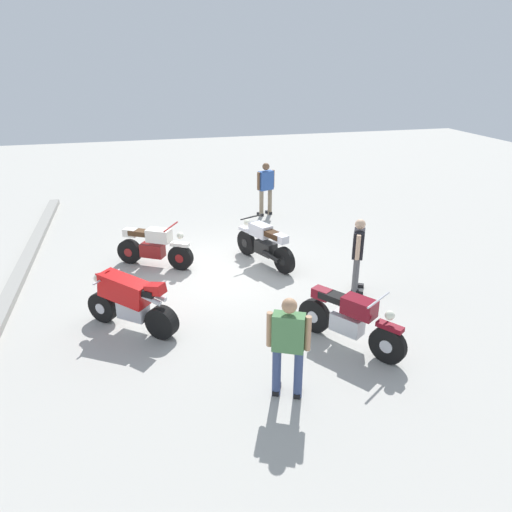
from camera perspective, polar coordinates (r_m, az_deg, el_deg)
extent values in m
plane|color=#ADAAA3|center=(11.19, -3.84, -1.93)|extent=(40.00, 40.00, 0.00)
cube|color=gray|center=(11.37, -27.32, -3.80)|extent=(14.00, 0.30, 0.15)
cylinder|color=black|center=(12.05, -1.16, 1.63)|extent=(0.63, 0.37, 0.64)
cylinder|color=black|center=(11.01, 3.40, -0.52)|extent=(0.63, 0.37, 0.64)
cylinder|color=black|center=(12.05, -1.16, 1.63)|extent=(0.26, 0.22, 0.22)
cylinder|color=black|center=(11.01, 3.40, -0.52)|extent=(0.26, 0.22, 0.22)
cube|color=black|center=(11.45, 1.18, 0.99)|extent=(0.63, 0.48, 0.32)
cube|color=silver|center=(11.45, 0.56, 3.14)|extent=(0.64, 0.52, 0.30)
cube|color=silver|center=(11.93, -1.17, 3.19)|extent=(0.47, 0.32, 0.08)
cube|color=#382314|center=(11.12, 2.02, 2.62)|extent=(0.65, 0.48, 0.12)
cube|color=silver|center=(10.91, 3.03, 2.09)|extent=(0.38, 0.33, 0.18)
cylinder|color=black|center=(11.08, 1.81, -0.06)|extent=(0.55, 0.32, 0.16)
cylinder|color=black|center=(11.61, -0.45, 4.73)|extent=(0.32, 0.66, 0.04)
sphere|color=silver|center=(11.84, -1.10, 4.07)|extent=(0.16, 0.16, 0.16)
cylinder|color=black|center=(11.35, -9.05, -0.17)|extent=(0.44, 0.60, 0.60)
cylinder|color=black|center=(11.96, -14.94, 0.54)|extent=(0.44, 0.60, 0.60)
cylinder|color=maroon|center=(11.35, -9.05, -0.17)|extent=(0.26, 0.27, 0.21)
cylinder|color=maroon|center=(11.96, -14.94, 0.54)|extent=(0.26, 0.27, 0.21)
cube|color=maroon|center=(11.62, -12.33, 0.68)|extent=(0.53, 0.62, 0.32)
cube|color=white|center=(11.39, -11.61, 2.44)|extent=(0.56, 0.64, 0.30)
cube|color=white|center=(11.22, -9.15, 1.38)|extent=(0.36, 0.46, 0.08)
cube|color=#4C331E|center=(11.59, -13.59, 2.73)|extent=(0.53, 0.65, 0.12)
cube|color=white|center=(11.74, -14.87, 2.76)|extent=(0.35, 0.39, 0.18)
cylinder|color=maroon|center=(11.96, -13.63, 0.95)|extent=(0.38, 0.53, 0.16)
cylinder|color=maroon|center=(11.16, -10.20, 3.49)|extent=(0.62, 0.39, 0.04)
sphere|color=silver|center=(11.13, -9.11, 2.43)|extent=(0.16, 0.16, 0.16)
cylinder|color=black|center=(8.19, 15.54, -10.29)|extent=(0.60, 0.46, 0.64)
cylinder|color=black|center=(8.78, 7.06, -7.14)|extent=(0.60, 0.46, 0.64)
cylinder|color=silver|center=(8.19, 15.54, -10.29)|extent=(0.26, 0.24, 0.22)
cylinder|color=silver|center=(8.78, 7.06, -7.14)|extent=(0.26, 0.24, 0.22)
cube|color=silver|center=(8.43, 10.89, -7.99)|extent=(0.62, 0.55, 0.32)
cube|color=maroon|center=(8.15, 12.30, -6.02)|extent=(0.64, 0.58, 0.30)
cube|color=maroon|center=(8.01, 15.81, -8.19)|extent=(0.45, 0.38, 0.08)
cube|color=black|center=(8.33, 9.63, -4.96)|extent=(0.64, 0.55, 0.12)
cube|color=maroon|center=(8.48, 7.91, -4.48)|extent=(0.39, 0.36, 0.18)
cylinder|color=silver|center=(8.75, 9.20, -6.99)|extent=(0.52, 0.40, 0.16)
cylinder|color=silver|center=(7.90, 14.53, -5.14)|extent=(0.42, 0.60, 0.04)
sphere|color=silver|center=(7.92, 15.80, -6.89)|extent=(0.16, 0.16, 0.16)
cylinder|color=black|center=(9.50, -17.92, -5.84)|extent=(0.50, 0.57, 0.60)
cylinder|color=black|center=(8.71, -11.25, -7.83)|extent=(0.55, 0.61, 0.60)
cylinder|color=silver|center=(9.50, -17.92, -5.84)|extent=(0.27, 0.28, 0.21)
cylinder|color=silver|center=(8.71, -11.25, -7.83)|extent=(0.27, 0.28, 0.21)
cube|color=silver|center=(9.01, -14.55, -6.32)|extent=(0.57, 0.61, 0.32)
cube|color=red|center=(8.92, -15.56, -3.85)|extent=(0.90, 0.99, 0.57)
cone|color=red|center=(9.18, -18.15, -2.35)|extent=(0.49, 0.49, 0.39)
cube|color=black|center=(8.65, -13.56, -3.98)|extent=(0.58, 0.63, 0.12)
cube|color=red|center=(8.45, -12.00, -3.91)|extent=(0.39, 0.41, 0.23)
cylinder|color=silver|center=(8.61, -11.86, -4.70)|extent=(0.32, 0.36, 0.17)
cylinder|color=silver|center=(8.50, -12.49, -5.14)|extent=(0.32, 0.36, 0.17)
cylinder|color=silver|center=(9.08, -17.51, -2.40)|extent=(0.56, 0.47, 0.04)
sphere|color=silver|center=(9.25, -18.48, -2.53)|extent=(0.16, 0.16, 0.16)
cylinder|color=#59595B|center=(10.24, 11.87, -2.40)|extent=(0.18, 0.18, 0.80)
cube|color=black|center=(10.39, 12.04, -4.22)|extent=(0.21, 0.28, 0.08)
cylinder|color=#59595B|center=(10.53, 11.97, -1.68)|extent=(0.18, 0.18, 0.80)
cube|color=black|center=(10.68, 12.13, -3.47)|extent=(0.21, 0.28, 0.08)
cube|color=black|center=(10.12, 12.23, 1.48)|extent=(0.50, 0.41, 0.57)
cylinder|color=#D8AD8C|center=(9.86, 12.16, 1.02)|extent=(0.12, 0.12, 0.53)
cylinder|color=#D8AD8C|center=(10.37, 12.31, 2.09)|extent=(0.12, 0.12, 0.53)
sphere|color=#D8AD8C|center=(9.98, 12.43, 3.74)|extent=(0.22, 0.22, 0.22)
cylinder|color=#384772|center=(7.16, 5.10, -13.96)|extent=(0.17, 0.17, 0.81)
cube|color=black|center=(7.43, 5.05, -15.94)|extent=(0.28, 0.20, 0.08)
cylinder|color=#384772|center=(7.19, 2.49, -13.69)|extent=(0.17, 0.17, 0.81)
cube|color=black|center=(7.46, 2.52, -15.68)|extent=(0.28, 0.20, 0.08)
cube|color=#4C7F4C|center=(6.78, 3.94, -9.14)|extent=(0.40, 0.51, 0.57)
cylinder|color=tan|center=(6.75, 6.27, -9.23)|extent=(0.12, 0.12, 0.54)
cylinder|color=tan|center=(6.80, 1.64, -8.79)|extent=(0.12, 0.12, 0.54)
sphere|color=tan|center=(6.56, 4.04, -5.98)|extent=(0.22, 0.22, 0.22)
cylinder|color=gray|center=(15.22, 1.68, 6.56)|extent=(0.17, 0.17, 0.83)
cube|color=black|center=(15.38, 1.53, 5.27)|extent=(0.28, 0.18, 0.08)
cylinder|color=gray|center=(15.04, 0.66, 6.36)|extent=(0.17, 0.17, 0.83)
cube|color=black|center=(15.19, 0.52, 5.06)|extent=(0.28, 0.18, 0.08)
cube|color=#3359A5|center=(14.94, 1.19, 9.07)|extent=(0.37, 0.51, 0.59)
cylinder|color=brown|center=(15.10, 2.06, 9.27)|extent=(0.12, 0.12, 0.55)
cylinder|color=brown|center=(14.78, 0.30, 8.99)|extent=(0.12, 0.12, 0.55)
sphere|color=brown|center=(14.85, 1.20, 10.70)|extent=(0.22, 0.22, 0.22)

